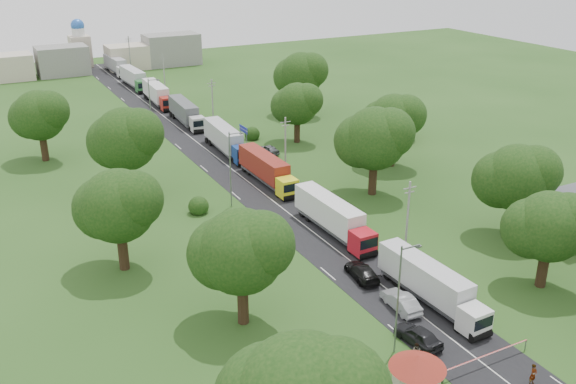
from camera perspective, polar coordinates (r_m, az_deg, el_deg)
ground at (r=73.47m, az=3.56°, el=-4.59°), size 260.00×260.00×0.00m
road at (r=89.61m, az=-3.05°, el=0.51°), size 8.00×200.00×0.04m
boom_barrier at (r=55.53m, az=16.18°, el=-14.24°), size 9.22×0.35×1.18m
guard_booth at (r=51.48m, az=11.41°, el=-15.21°), size 4.40×4.40×3.45m
info_sign at (r=103.57m, az=-3.98°, el=5.27°), size 0.12×3.10×4.10m
pole_1 at (r=69.20m, az=10.57°, el=-2.42°), size 1.60×0.24×9.00m
pole_2 at (r=91.13m, az=-0.23°, el=4.05°), size 1.60×0.24×9.00m
pole_3 at (r=115.72m, az=-6.72°, el=7.85°), size 1.60×0.24×9.00m
pole_4 at (r=141.57m, az=-10.95°, el=10.24°), size 1.60×0.24×9.00m
pole_5 at (r=168.12m, az=-13.89°, el=11.85°), size 1.60×0.24×9.00m
lamp_0 at (r=53.76m, az=9.91°, el=-8.96°), size 2.03×0.22×10.00m
lamp_1 at (r=81.37m, az=-5.06°, el=2.34°), size 2.03×0.22×10.00m
lamp_2 at (r=113.14m, az=-12.08°, el=7.63°), size 2.03×0.22×10.00m
tree_2 at (r=67.03m, az=22.16°, el=-2.81°), size 8.00×8.00×10.10m
tree_3 at (r=77.06m, az=19.64°, el=1.26°), size 8.80×8.80×11.07m
tree_4 at (r=85.12m, az=7.66°, el=4.76°), size 9.60×9.60×12.05m
tree_5 at (r=96.59m, az=9.32°, el=6.38°), size 8.80×8.80×11.07m
tree_6 at (r=106.87m, az=0.78°, el=7.85°), size 8.00×8.00×10.10m
tree_7 at (r=123.65m, az=1.13°, el=10.43°), size 9.60×9.60×12.05m
tree_10 at (r=56.22m, az=-4.25°, el=-5.24°), size 8.80×8.80×11.07m
tree_11 at (r=67.38m, az=-14.91°, el=-1.15°), size 8.80×8.80×11.07m
tree_12 at (r=86.80m, az=-14.28°, el=4.61°), size 9.60×9.60×12.05m
tree_13 at (r=104.74m, az=-21.26°, el=6.40°), size 8.80×8.80×11.07m
house_cream at (r=111.31m, az=8.91°, el=6.60°), size 10.08×10.08×5.80m
distant_town at (r=172.06m, az=-15.86°, el=11.48°), size 52.00×8.00×8.00m
church at (r=178.61m, az=-18.01°, el=12.23°), size 5.00×5.00×12.30m
truck_0 at (r=62.85m, az=12.55°, el=-7.97°), size 2.78×13.94×3.86m
truck_1 at (r=75.12m, az=4.02°, el=-2.17°), size 2.72×14.58×4.04m
truck_2 at (r=89.92m, az=-1.90°, el=2.05°), size 2.55×14.37×3.98m
truck_3 at (r=103.22m, az=-5.58°, el=4.69°), size 3.19×15.00×4.15m
truck_4 at (r=120.16m, az=-9.11°, el=7.00°), size 3.13×14.57×4.02m
truck_5 at (r=135.35m, az=-11.55°, el=8.56°), size 3.01×14.86×4.11m
truck_6 at (r=151.56m, az=-13.53°, el=9.82°), size 3.02×14.68×4.06m
truck_7 at (r=168.03m, az=-15.03°, el=10.84°), size 3.08×14.48×4.00m
car_lane_front at (r=57.59m, az=11.50°, el=-12.39°), size 2.41×4.89×1.60m
car_lane_mid at (r=61.94m, az=10.01°, el=-9.58°), size 2.00×4.97×1.60m
car_lane_rear at (r=66.47m, az=6.58°, el=-7.05°), size 2.75×5.40×1.50m
car_verge_near at (r=84.94m, az=2.66°, el=-0.23°), size 2.95×5.22×1.38m
car_verge_far at (r=102.48m, az=-1.75°, el=3.79°), size 2.42×4.49×1.45m
pedestrian_near at (r=55.48m, az=20.96°, el=-14.94°), size 0.72×0.52×1.82m
pedestrian_booth at (r=55.33m, az=11.33°, el=-13.88°), size 0.79×0.95×1.76m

